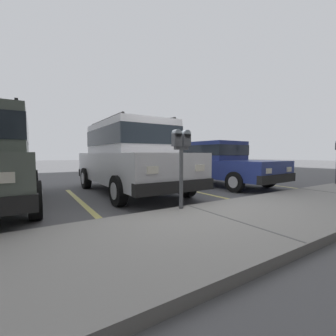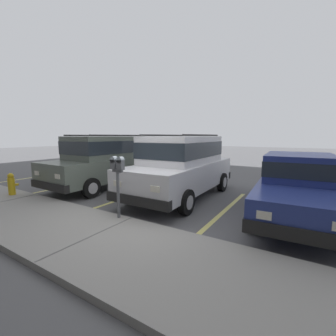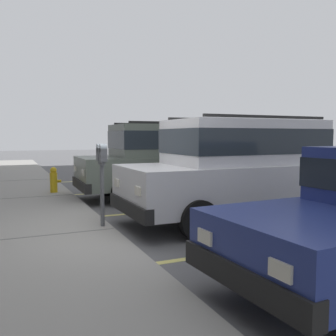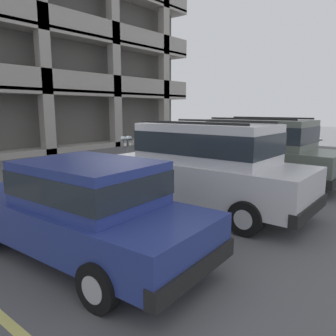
{
  "view_description": "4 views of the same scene",
  "coord_description": "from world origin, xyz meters",
  "px_view_note": "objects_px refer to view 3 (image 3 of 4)",
  "views": [
    {
      "loc": [
        2.59,
        3.62,
        1.11
      ],
      "look_at": [
        0.02,
        -0.46,
        0.8
      ],
      "focal_mm": 24.0,
      "sensor_mm": 36.0,
      "label": 1
    },
    {
      "loc": [
        -3.33,
        3.98,
        1.98
      ],
      "look_at": [
        -0.22,
        -1.04,
        1.14
      ],
      "focal_mm": 24.0,
      "sensor_mm": 36.0,
      "label": 2
    },
    {
      "loc": [
        -6.01,
        1.86,
        1.67
      ],
      "look_at": [
        0.45,
        -0.97,
        1.06
      ],
      "focal_mm": 40.0,
      "sensor_mm": 36.0,
      "label": 3
    },
    {
      "loc": [
        -6.08,
        -6.38,
        2.29
      ],
      "look_at": [
        0.29,
        -1.14,
        0.8
      ],
      "focal_mm": 35.0,
      "sensor_mm": 36.0,
      "label": 4
    }
  ],
  "objects_px": {
    "dark_hatchback": "(167,157)",
    "parking_meter_near": "(102,165)",
    "silver_suv": "(243,166)",
    "fire_hydrant": "(54,180)"
  },
  "relations": [
    {
      "from": "silver_suv",
      "to": "parking_meter_near",
      "type": "relative_size",
      "value": 3.39
    },
    {
      "from": "fire_hydrant",
      "to": "silver_suv",
      "type": "bearing_deg",
      "value": -146.01
    },
    {
      "from": "parking_meter_near",
      "to": "fire_hydrant",
      "type": "xyz_separation_m",
      "value": [
        4.37,
        0.3,
        -0.71
      ]
    },
    {
      "from": "parking_meter_near",
      "to": "dark_hatchback",
      "type": "bearing_deg",
      "value": -39.35
    },
    {
      "from": "silver_suv",
      "to": "fire_hydrant",
      "type": "height_order",
      "value": "silver_suv"
    },
    {
      "from": "fire_hydrant",
      "to": "parking_meter_near",
      "type": "bearing_deg",
      "value": -176.11
    },
    {
      "from": "dark_hatchback",
      "to": "fire_hydrant",
      "type": "xyz_separation_m",
      "value": [
        1.25,
        2.86,
        -0.62
      ]
    },
    {
      "from": "dark_hatchback",
      "to": "parking_meter_near",
      "type": "bearing_deg",
      "value": 141.53
    },
    {
      "from": "dark_hatchback",
      "to": "parking_meter_near",
      "type": "relative_size",
      "value": 3.39
    },
    {
      "from": "fire_hydrant",
      "to": "dark_hatchback",
      "type": "bearing_deg",
      "value": -113.61
    }
  ]
}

